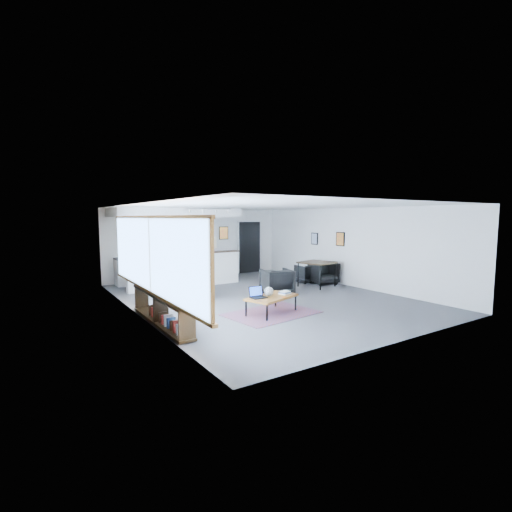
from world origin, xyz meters
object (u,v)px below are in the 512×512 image
armchair_right (277,281)px  dining_chair_far (307,274)px  coffee_table (272,297)px  laptop (257,294)px  microwave (189,249)px  book_stack (285,293)px  dining_chair_near (324,274)px  armchair_left (199,284)px  floor_lamp (208,245)px  dining_table (317,264)px  ceramic_pot (269,291)px

armchair_right → dining_chair_far: 2.44m
coffee_table → laptop: (-0.36, 0.07, 0.11)m
coffee_table → microwave: microwave is taller
book_stack → dining_chair_near: dining_chair_near is taller
armchair_left → book_stack: bearing=125.7°
laptop → armchair_left: size_ratio=0.48×
coffee_table → armchair_left: armchair_left is taller
armchair_left → floor_lamp: 1.28m
dining_table → coffee_table: bearing=-148.2°
ceramic_pot → dining_chair_far: ceramic_pot is taller
microwave → dining_table: bearing=-60.6°
armchair_right → dining_chair_near: armchair_right is taller
armchair_left → ceramic_pot: bearing=116.9°
dining_table → dining_chair_far: dining_table is taller
ceramic_pot → armchair_right: 2.17m
floor_lamp → armchair_right: bearing=-41.1°
coffee_table → laptop: laptop is taller
dining_table → dining_chair_far: size_ratio=2.00×
ceramic_pot → book_stack: bearing=-3.9°
armchair_right → floor_lamp: bearing=-28.3°
armchair_left → laptop: bearing=110.2°
coffee_table → floor_lamp: size_ratio=0.86×
dining_chair_far → coffee_table: bearing=44.5°
armchair_left → floor_lamp: floor_lamp is taller
dining_chair_near → microwave: microwave is taller
laptop → armchair_left: armchair_left is taller
coffee_table → dining_table: (3.27, 2.03, 0.36)m
dining_chair_far → armchair_right: bearing=33.9°
dining_table → microwave: size_ratio=2.09×
coffee_table → dining_table: bearing=12.5°
coffee_table → armchair_right: (1.38, 1.68, 0.03)m
coffee_table → microwave: (0.32, 5.72, 0.73)m
dining_table → floor_lamp: bearing=163.7°
dining_chair_far → microwave: microwave is taller
coffee_table → armchair_left: bearing=85.9°
armchair_left → microwave: bearing=-95.7°
armchair_left → armchair_right: bearing=168.4°
coffee_table → dining_chair_near: 4.40m
ceramic_pot → dining_table: (3.32, 1.98, 0.22)m
ceramic_pot → dining_chair_far: size_ratio=0.38×
laptop → dining_table: 4.14m
coffee_table → dining_table: 3.87m
dining_chair_near → microwave: bearing=146.2°
laptop → dining_table: size_ratio=0.31×
armchair_left → dining_table: bearing=-175.8°
book_stack → dining_table: bearing=35.1°
dining_chair_near → armchair_left: bearing=-173.4°
book_stack → dining_chair_near: bearing=33.4°
coffee_table → ceramic_pot: (-0.05, 0.05, 0.14)m
ceramic_pot → laptop: bearing=174.9°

